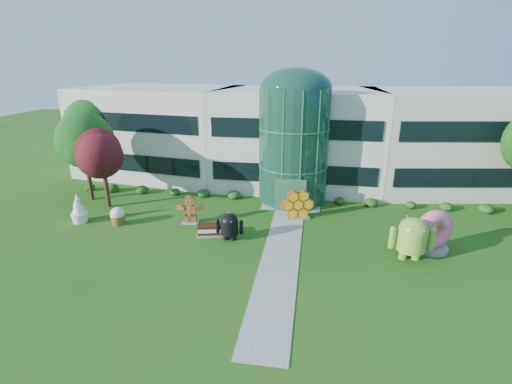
% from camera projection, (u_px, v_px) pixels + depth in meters
% --- Properties ---
extents(ground, '(140.00, 140.00, 0.00)m').
position_uv_depth(ground, '(279.00, 266.00, 22.74)').
color(ground, '#215114').
rests_on(ground, ground).
extents(building, '(46.00, 15.00, 9.30)m').
position_uv_depth(building, '(297.00, 136.00, 37.96)').
color(building, beige).
rests_on(building, ground).
extents(atrium, '(6.00, 6.00, 9.80)m').
position_uv_depth(atrium, '(294.00, 146.00, 32.29)').
color(atrium, '#194738').
rests_on(atrium, ground).
extents(walkway, '(2.40, 20.00, 0.04)m').
position_uv_depth(walkway, '(282.00, 250.00, 24.59)').
color(walkway, '#9E9E93').
rests_on(walkway, ground).
extents(tree_red, '(4.00, 4.00, 6.00)m').
position_uv_depth(tree_red, '(105.00, 173.00, 31.04)').
color(tree_red, '#3F0C14').
rests_on(tree_red, ground).
extents(trees_backdrop, '(52.00, 8.00, 8.40)m').
position_uv_depth(trees_backdrop, '(294.00, 151.00, 33.45)').
color(trees_backdrop, '#134E15').
rests_on(trees_backdrop, ground).
extents(android_green, '(3.02, 2.11, 3.29)m').
position_uv_depth(android_green, '(412.00, 235.00, 23.03)').
color(android_green, '#85B63A').
rests_on(android_green, ground).
extents(android_black, '(2.07, 1.43, 2.29)m').
position_uv_depth(android_black, '(229.00, 225.00, 25.74)').
color(android_black, black).
rests_on(android_black, ground).
extents(donut, '(3.08, 2.45, 2.88)m').
position_uv_depth(donut, '(433.00, 230.00, 24.30)').
color(donut, '#F15C92').
rests_on(donut, ground).
extents(gingerbread, '(2.50, 1.09, 2.26)m').
position_uv_depth(gingerbread, '(190.00, 209.00, 28.48)').
color(gingerbread, brown).
rests_on(gingerbread, ground).
extents(ice_cream_sandwich, '(2.09, 1.37, 0.86)m').
position_uv_depth(ice_cream_sandwich, '(210.00, 230.00, 26.62)').
color(ice_cream_sandwich, black).
rests_on(ice_cream_sandwich, ground).
extents(honeycomb, '(2.88, 1.80, 2.13)m').
position_uv_depth(honeycomb, '(298.00, 206.00, 29.36)').
color(honeycomb, yellow).
rests_on(honeycomb, ground).
extents(froyo, '(1.75, 1.75, 2.31)m').
position_uv_depth(froyo, '(78.00, 208.00, 28.61)').
color(froyo, white).
rests_on(froyo, ground).
extents(cupcake, '(1.51, 1.51, 1.40)m').
position_uv_depth(cupcake, '(118.00, 216.00, 28.36)').
color(cupcake, white).
rests_on(cupcake, ground).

